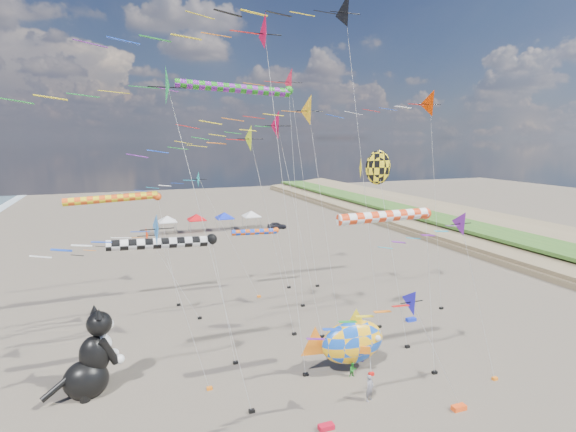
% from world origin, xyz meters
% --- Properties ---
extents(delta_kite_0, '(11.71, 2.57, 20.70)m').
position_xyz_m(delta_kite_0, '(11.99, 15.15, 19.14)').
color(delta_kite_0, '#D73500').
rests_on(delta_kite_0, ground).
extents(delta_kite_1, '(8.06, 1.76, 11.96)m').
position_xyz_m(delta_kite_1, '(6.69, 3.24, 10.71)').
color(delta_kite_1, '#6B1C94').
rests_on(delta_kite_1, ground).
extents(delta_kite_2, '(11.09, 1.71, 13.41)m').
position_xyz_m(delta_kite_2, '(-6.09, 24.58, 12.14)').
color(delta_kite_2, '#18E2DD').
rests_on(delta_kite_2, ground).
extents(delta_kite_3, '(10.19, 1.64, 8.25)m').
position_xyz_m(delta_kite_3, '(0.25, 1.51, 7.01)').
color(delta_kite_3, '#1C18C6').
rests_on(delta_kite_3, ground).
extents(delta_kite_4, '(11.21, 2.30, 17.60)m').
position_xyz_m(delta_kite_4, '(-3.95, 14.78, 16.14)').
color(delta_kite_4, '#DCFF18').
rests_on(delta_kite_4, ground).
extents(delta_kite_5, '(12.03, 2.45, 19.64)m').
position_xyz_m(delta_kite_5, '(-1.69, 11.34, 18.13)').
color(delta_kite_5, yellow).
rests_on(delta_kite_5, ground).
extents(delta_kite_6, '(9.25, 2.19, 12.26)m').
position_xyz_m(delta_kite_6, '(-12.03, 8.97, 10.89)').
color(delta_kite_6, blue).
rests_on(delta_kite_6, ground).
extents(delta_kite_7, '(16.50, 2.85, 23.49)m').
position_xyz_m(delta_kite_7, '(1.62, 25.55, 21.79)').
color(delta_kite_7, red).
rests_on(delta_kite_7, ground).
extents(delta_kite_8, '(15.34, 2.76, 26.94)m').
position_xyz_m(delta_kite_8, '(1.94, 13.54, 25.29)').
color(delta_kite_8, black).
rests_on(delta_kite_8, ground).
extents(delta_kite_9, '(12.74, 2.31, 23.65)m').
position_xyz_m(delta_kite_9, '(-6.33, 8.34, 22.16)').
color(delta_kite_9, red).
rests_on(delta_kite_9, ground).
extents(delta_kite_10, '(13.17, 2.24, 20.25)m').
position_xyz_m(delta_kite_10, '(-12.32, 5.57, 18.80)').
color(delta_kite_10, '#1A883D').
rests_on(delta_kite_10, ground).
extents(delta_kite_11, '(8.75, 1.80, 9.26)m').
position_xyz_m(delta_kite_11, '(-11.17, 21.03, 8.02)').
color(delta_kite_11, '#FF2E02').
rests_on(delta_kite_11, ground).
extents(delta_kite_12, '(11.22, 2.33, 18.55)m').
position_xyz_m(delta_kite_12, '(-3.16, 13.48, 17.11)').
color(delta_kite_12, '#D2053D').
rests_on(delta_kite_12, ground).
extents(windsock_0, '(7.99, 0.74, 11.96)m').
position_xyz_m(windsock_0, '(2.40, 5.38, 11.52)').
color(windsock_0, red).
rests_on(windsock_0, ground).
extents(windsock_1, '(6.55, 0.64, 7.00)m').
position_xyz_m(windsock_1, '(-0.02, 26.20, 6.61)').
color(windsock_1, '#DA4F0F').
rests_on(windsock_1, ground).
extents(windsock_2, '(11.72, 0.80, 21.05)m').
position_xyz_m(windsock_2, '(-3.19, 20.57, 20.58)').
color(windsock_2, '#1D8718').
rests_on(windsock_2, ground).
extents(windsock_3, '(8.46, 0.76, 9.93)m').
position_xyz_m(windsock_3, '(-10.65, 11.74, 9.50)').
color(windsock_3, black).
rests_on(windsock_3, ground).
extents(windsock_4, '(9.77, 0.75, 11.39)m').
position_xyz_m(windsock_4, '(-13.73, 25.13, 10.96)').
color(windsock_4, '#FF5415').
rests_on(windsock_4, ground).
extents(angelfish_kite, '(3.74, 3.02, 15.52)m').
position_xyz_m(angelfish_kite, '(5.05, 11.41, 14.09)').
color(angelfish_kite, yellow).
rests_on(angelfish_kite, ground).
extents(cat_inflatable, '(4.74, 3.42, 5.78)m').
position_xyz_m(cat_inflatable, '(-15.83, 11.17, 2.89)').
color(cat_inflatable, black).
rests_on(cat_inflatable, ground).
extents(fish_inflatable, '(6.41, 2.58, 4.68)m').
position_xyz_m(fish_inflatable, '(1.31, 7.78, 2.25)').
color(fish_inflatable, blue).
rests_on(fish_inflatable, ground).
extents(person_adult, '(0.74, 0.63, 1.72)m').
position_xyz_m(person_adult, '(0.64, 4.15, 0.86)').
color(person_adult, slate).
rests_on(person_adult, ground).
extents(child_green, '(0.52, 0.42, 1.02)m').
position_xyz_m(child_green, '(1.06, 7.09, 0.51)').
color(child_green, '#1E8423').
rests_on(child_green, ground).
extents(child_blue, '(0.62, 0.55, 1.00)m').
position_xyz_m(child_blue, '(2.78, 8.77, 0.50)').
color(child_blue, '#3025AA').
rests_on(child_blue, ground).
extents(kite_bag_0, '(0.90, 0.44, 0.30)m').
position_xyz_m(kite_bag_0, '(10.71, 13.75, 0.15)').
color(kite_bag_0, '#132BC7').
rests_on(kite_bag_0, ground).
extents(kite_bag_1, '(0.90, 0.44, 0.30)m').
position_xyz_m(kite_bag_1, '(-3.16, 2.53, 0.15)').
color(kite_bag_1, red).
rests_on(kite_bag_1, ground).
extents(kite_bag_2, '(0.90, 0.44, 0.30)m').
position_xyz_m(kite_bag_2, '(5.25, 1.34, 0.15)').
color(kite_bag_2, '#FF4D15').
rests_on(kite_bag_2, ground).
extents(tent_row, '(19.20, 4.20, 3.80)m').
position_xyz_m(tent_row, '(1.50, 60.00, 3.15)').
color(tent_row, silver).
rests_on(tent_row, ground).
extents(parked_car, '(3.77, 2.21, 1.20)m').
position_xyz_m(parked_car, '(13.28, 58.00, 0.60)').
color(parked_car, '#26262D').
rests_on(parked_car, ground).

